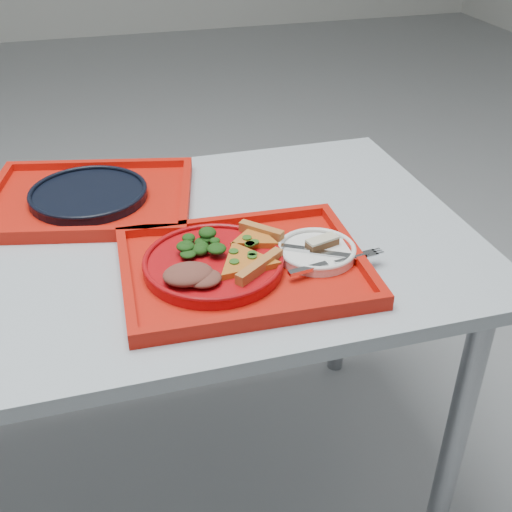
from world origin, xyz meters
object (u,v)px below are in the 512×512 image
(tray_far, at_px, (89,201))
(dessert_bar, at_px, (322,242))
(tray_main, at_px, (243,270))
(navy_plate, at_px, (89,195))
(dinner_plate, at_px, (213,265))

(tray_far, distance_m, dessert_bar, 0.55)
(tray_main, relative_size, navy_plate, 1.73)
(tray_far, distance_m, dinner_plate, 0.41)
(tray_far, xyz_separation_m, dessert_bar, (0.42, -0.36, 0.03))
(navy_plate, distance_m, dessert_bar, 0.55)
(tray_main, bearing_deg, navy_plate, 127.81)
(tray_main, distance_m, dessert_bar, 0.16)
(navy_plate, height_order, dessert_bar, dessert_bar)
(tray_main, distance_m, tray_far, 0.45)
(tray_far, height_order, dinner_plate, dinner_plate)
(tray_main, xyz_separation_m, navy_plate, (-0.26, 0.37, 0.01))
(dinner_plate, relative_size, dessert_bar, 3.79)
(navy_plate, bearing_deg, tray_far, 0.00)
(dinner_plate, xyz_separation_m, dessert_bar, (0.21, -0.00, 0.01))
(tray_far, relative_size, dinner_plate, 1.73)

